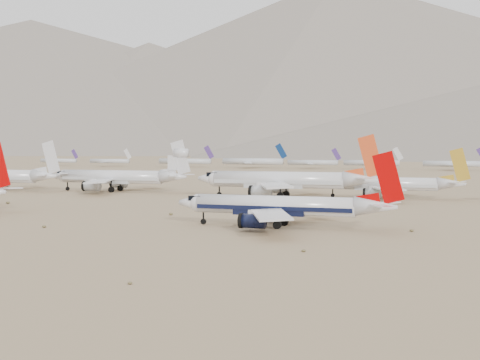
{
  "coord_description": "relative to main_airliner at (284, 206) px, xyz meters",
  "views": [
    {
      "loc": [
        33.5,
        -125.45,
        16.12
      ],
      "look_at": [
        -22.06,
        39.5,
        7.0
      ],
      "focal_mm": 50.0,
      "sensor_mm": 36.0,
      "label": 1
    }
  ],
  "objects": [
    {
      "name": "distant_storage_row",
      "position": [
        36.54,
        323.58,
        0.22
      ],
      "size": [
        626.85,
        50.01,
        15.08
      ],
      "color": "silver",
      "rests_on": "ground"
    },
    {
      "name": "main_airliner",
      "position": [
        0.0,
        0.0,
        0.0
      ],
      "size": [
        42.74,
        41.75,
        15.08
      ],
      "color": "silver",
      "rests_on": "ground"
    },
    {
      "name": "row2_white_trijet",
      "position": [
        -79.46,
        78.51,
        1.05
      ],
      "size": [
        50.61,
        49.46,
        17.93
      ],
      "color": "silver",
      "rests_on": "ground"
    },
    {
      "name": "row2_orange_tail",
      "position": [
        -17.8,
        69.03,
        1.28
      ],
      "size": [
        54.18,
        53.0,
        19.33
      ],
      "color": "silver",
      "rests_on": "ground"
    },
    {
      "name": "row2_gold_tail",
      "position": [
        11.83,
        78.53,
        0.16
      ],
      "size": [
        43.26,
        42.31,
        15.4
      ],
      "color": "silver",
      "rests_on": "ground"
    },
    {
      "name": "ground",
      "position": [
        -0.18,
        -0.33,
        -4.15
      ],
      "size": [
        7000.0,
        7000.0,
        0.0
      ],
      "primitive_type": "plane",
      "color": "olive",
      "rests_on": "ground"
    },
    {
      "name": "desert_scrub",
      "position": [
        -27.09,
        -24.39,
        -3.86
      ],
      "size": [
        219.83,
        121.67,
        0.63
      ],
      "color": "brown",
      "rests_on": "ground"
    }
  ]
}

